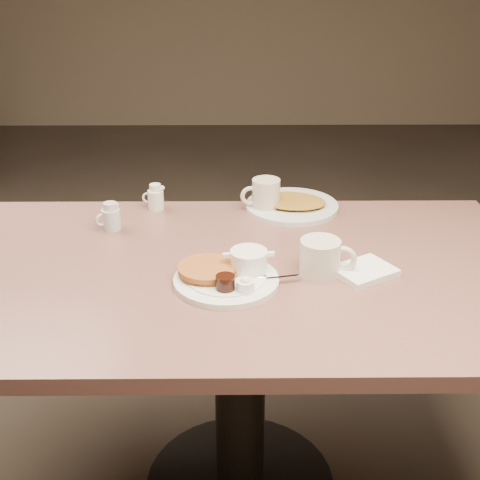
{
  "coord_description": "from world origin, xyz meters",
  "views": [
    {
      "loc": [
        -0.01,
        -1.48,
        1.54
      ],
      "look_at": [
        0.0,
        0.02,
        0.82
      ],
      "focal_mm": 49.62,
      "sensor_mm": 36.0,
      "label": 1
    }
  ],
  "objects_px": {
    "creamer_left": "(111,217)",
    "coffee_mug_near": "(322,257)",
    "main_plate": "(228,273)",
    "diner_table": "(240,325)",
    "hash_plate": "(292,204)",
    "coffee_mug_far": "(265,195)",
    "creamer_right": "(156,198)"
  },
  "relations": [
    {
      "from": "diner_table",
      "to": "coffee_mug_near",
      "type": "relative_size",
      "value": 9.92
    },
    {
      "from": "diner_table",
      "to": "hash_plate",
      "type": "xyz_separation_m",
      "value": [
        0.16,
        0.39,
        0.18
      ]
    },
    {
      "from": "main_plate",
      "to": "creamer_right",
      "type": "relative_size",
      "value": 3.99
    },
    {
      "from": "coffee_mug_near",
      "to": "coffee_mug_far",
      "type": "relative_size",
      "value": 1.22
    },
    {
      "from": "diner_table",
      "to": "coffee_mug_far",
      "type": "relative_size",
      "value": 12.06
    },
    {
      "from": "coffee_mug_far",
      "to": "creamer_right",
      "type": "height_order",
      "value": "coffee_mug_far"
    },
    {
      "from": "creamer_right",
      "to": "hash_plate",
      "type": "xyz_separation_m",
      "value": [
        0.42,
        -0.0,
        -0.02
      ]
    },
    {
      "from": "coffee_mug_far",
      "to": "creamer_right",
      "type": "bearing_deg",
      "value": 177.18
    },
    {
      "from": "diner_table",
      "to": "main_plate",
      "type": "distance_m",
      "value": 0.21
    },
    {
      "from": "main_plate",
      "to": "coffee_mug_near",
      "type": "bearing_deg",
      "value": 9.93
    },
    {
      "from": "creamer_left",
      "to": "hash_plate",
      "type": "distance_m",
      "value": 0.55
    },
    {
      "from": "diner_table",
      "to": "coffee_mug_far",
      "type": "xyz_separation_m",
      "value": [
        0.08,
        0.37,
        0.22
      ]
    },
    {
      "from": "coffee_mug_near",
      "to": "coffee_mug_far",
      "type": "height_order",
      "value": "coffee_mug_far"
    },
    {
      "from": "creamer_right",
      "to": "hash_plate",
      "type": "distance_m",
      "value": 0.42
    },
    {
      "from": "main_plate",
      "to": "hash_plate",
      "type": "xyz_separation_m",
      "value": [
        0.19,
        0.46,
        -0.01
      ]
    },
    {
      "from": "hash_plate",
      "to": "creamer_left",
      "type": "bearing_deg",
      "value": -164.48
    },
    {
      "from": "diner_table",
      "to": "hash_plate",
      "type": "distance_m",
      "value": 0.46
    },
    {
      "from": "hash_plate",
      "to": "main_plate",
      "type": "bearing_deg",
      "value": -112.68
    },
    {
      "from": "diner_table",
      "to": "main_plate",
      "type": "bearing_deg",
      "value": -113.3
    },
    {
      "from": "main_plate",
      "to": "creamer_right",
      "type": "height_order",
      "value": "creamer_right"
    },
    {
      "from": "diner_table",
      "to": "coffee_mug_far",
      "type": "distance_m",
      "value": 0.44
    },
    {
      "from": "coffee_mug_near",
      "to": "coffee_mug_far",
      "type": "distance_m",
      "value": 0.42
    },
    {
      "from": "coffee_mug_far",
      "to": "diner_table",
      "type": "bearing_deg",
      "value": -101.83
    },
    {
      "from": "main_plate",
      "to": "coffee_mug_far",
      "type": "distance_m",
      "value": 0.46
    },
    {
      "from": "coffee_mug_far",
      "to": "creamer_right",
      "type": "relative_size",
      "value": 1.55
    },
    {
      "from": "coffee_mug_far",
      "to": "creamer_right",
      "type": "distance_m",
      "value": 0.33
    },
    {
      "from": "coffee_mug_near",
      "to": "hash_plate",
      "type": "xyz_separation_m",
      "value": [
        -0.04,
        0.42,
        -0.03
      ]
    },
    {
      "from": "creamer_left",
      "to": "coffee_mug_near",
      "type": "bearing_deg",
      "value": -25.63
    },
    {
      "from": "diner_table",
      "to": "coffee_mug_near",
      "type": "height_order",
      "value": "coffee_mug_near"
    },
    {
      "from": "coffee_mug_far",
      "to": "main_plate",
      "type": "bearing_deg",
      "value": -103.7
    },
    {
      "from": "coffee_mug_far",
      "to": "creamer_left",
      "type": "xyz_separation_m",
      "value": [
        -0.44,
        -0.13,
        -0.01
      ]
    },
    {
      "from": "coffee_mug_far",
      "to": "hash_plate",
      "type": "relative_size",
      "value": 0.37
    }
  ]
}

